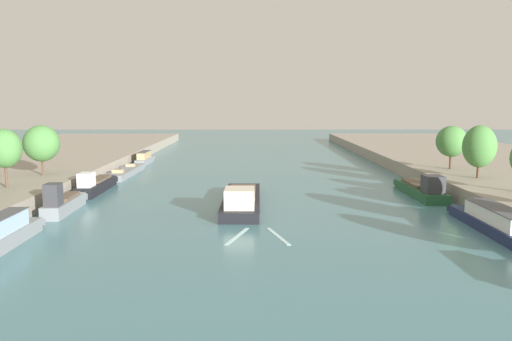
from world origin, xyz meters
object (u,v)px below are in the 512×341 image
Objects in this scene: moored_boat_right_far at (422,189)px; tree_right_distant at (479,147)px; moored_boat_left_near at (63,203)px; tree_left_third at (4,148)px; moored_boat_left_lone at (126,172)px; tree_left_distant at (41,143)px; moored_boat_left_end at (145,159)px; moored_boat_right_second at (495,221)px; barge_midriver at (242,199)px; moored_boat_left_midway at (96,185)px; tree_right_by_lamp at (452,141)px; moored_boat_left_gap_after at (5,233)px.

moored_boat_right_far is 9.55m from tree_right_distant.
moored_boat_left_near is 10.47m from tree_left_third.
tree_left_distant is at bearing -117.05° from moored_boat_left_lone.
moored_boat_left_end reaches higher than moored_boat_right_second.
tree_right_distant reaches higher than moored_boat_left_end.
moored_boat_left_lone is 1.08× the size of moored_boat_right_second.
moored_boat_left_end is at bearing 78.98° from tree_left_third.
barge_midriver is at bearing 8.10° from moored_boat_left_near.
moored_boat_left_midway is 12.73m from tree_left_third.
moored_boat_left_midway is at bearing -90.13° from moored_boat_left_end.
barge_midriver is 2.88× the size of tree_left_third.
moored_boat_left_end is (0.07, 30.65, 0.06)m from moored_boat_left_midway.
tree_right_by_lamp is at bearing 76.48° from moored_boat_right_second.
moored_boat_left_lone is at bearing 155.03° from moored_boat_right_far.
moored_boat_left_gap_after is at bearing -154.26° from tree_right_distant.
moored_boat_right_far is 14.25m from tree_right_by_lamp.
tree_left_distant reaches higher than barge_midriver.
moored_boat_left_near is 0.62× the size of moored_boat_left_lone.
tree_right_distant is (49.40, 10.94, 5.06)m from moored_boat_left_near.
barge_midriver is 1.26× the size of moored_boat_right_second.
tree_right_distant is at bearing 15.18° from barge_midriver.
barge_midriver reaches higher than moored_boat_left_end.
tree_right_distant is (49.68, -32.41, 5.11)m from moored_boat_left_end.
tree_left_third reaches higher than moored_boat_left_end.
moored_boat_left_midway is at bearing 48.58° from tree_left_third.
barge_midriver is 29.66m from tree_left_distant.
moored_boat_left_near is at bearing -61.08° from tree_left_distant.
tree_left_distant is 57.26m from tree_right_distant.
moored_boat_right_far reaches higher than moored_boat_left_end.
tree_left_distant is at bearing -174.13° from tree_right_by_lamp.
moored_boat_left_near reaches higher than barge_midriver.
tree_left_third is (-7.57, -8.58, 5.58)m from moored_boat_left_midway.
moored_boat_right_second is (42.54, 4.37, -0.13)m from moored_boat_left_gap_after.
moored_boat_left_near is at bearing -167.62° from moored_boat_right_far.
moored_boat_right_second is (23.38, -11.26, 0.09)m from barge_midriver.
tree_right_distant is at bearing -3.14° from tree_left_distant.
moored_boat_left_midway reaches higher than moored_boat_left_lone.
tree_left_distant reaches higher than moored_boat_left_midway.
tree_right_by_lamp reaches higher than moored_boat_right_far.
tree_left_third reaches higher than tree_right_by_lamp.
moored_boat_left_end is at bearing 90.36° from moored_boat_left_near.
tree_right_by_lamp is (49.66, 7.25, 5.13)m from moored_boat_left_midway.
moored_boat_right_far reaches higher than moored_boat_left_lone.
moored_boat_right_far is (41.93, -3.57, -0.01)m from moored_boat_left_midway.
moored_boat_right_far is at bearing 92.85° from moored_boat_right_second.
moored_boat_left_near is at bearing -89.33° from moored_boat_left_lone.
tree_left_third is at bearing 152.54° from moored_boat_left_near.
moored_boat_left_midway is 15.96m from moored_boat_left_lone.
moored_boat_left_gap_after reaches higher than moored_boat_right_second.
moored_boat_left_near is 16.91m from tree_left_distant.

